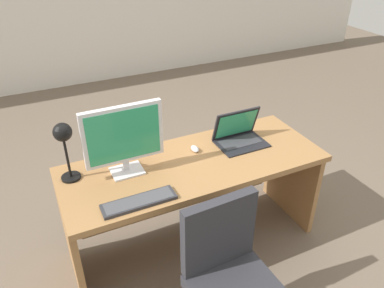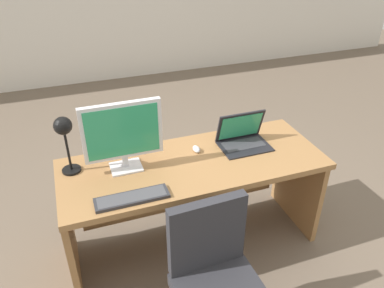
{
  "view_description": "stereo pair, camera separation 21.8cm",
  "coord_description": "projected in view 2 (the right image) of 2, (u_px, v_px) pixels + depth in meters",
  "views": [
    {
      "loc": [
        -0.92,
        -1.89,
        2.15
      ],
      "look_at": [
        0.0,
        0.03,
        0.86
      ],
      "focal_mm": 35.62,
      "sensor_mm": 36.0,
      "label": 1
    },
    {
      "loc": [
        -0.71,
        -1.97,
        2.15
      ],
      "look_at": [
        0.0,
        0.03,
        0.86
      ],
      "focal_mm": 35.62,
      "sensor_mm": 36.0,
      "label": 2
    }
  ],
  "objects": [
    {
      "name": "monitor",
      "position": [
        123.0,
        133.0,
        2.33
      ],
      "size": [
        0.5,
        0.16,
        0.46
      ],
      "color": "silver",
      "rests_on": "desk"
    },
    {
      "name": "laptop",
      "position": [
        242.0,
        135.0,
        2.69
      ],
      "size": [
        0.35,
        0.25,
        0.24
      ],
      "color": "black",
      "rests_on": "desk"
    },
    {
      "name": "mouse",
      "position": [
        196.0,
        149.0,
        2.63
      ],
      "size": [
        0.05,
        0.08,
        0.04
      ],
      "color": "silver",
      "rests_on": "desk"
    },
    {
      "name": "desk_lamp",
      "position": [
        64.0,
        133.0,
        2.27
      ],
      "size": [
        0.12,
        0.14,
        0.4
      ],
      "color": "black",
      "rests_on": "desk"
    },
    {
      "name": "keyboard",
      "position": [
        132.0,
        198.0,
        2.19
      ],
      "size": [
        0.43,
        0.12,
        0.02
      ],
      "color": "#2D2D33",
      "rests_on": "desk"
    },
    {
      "name": "desk",
      "position": [
        191.0,
        182.0,
        2.67
      ],
      "size": [
        1.76,
        0.68,
        0.74
      ],
      "color": "#9E7042",
      "rests_on": "ground"
    },
    {
      "name": "ground",
      "position": [
        147.0,
        146.0,
        4.12
      ],
      "size": [
        12.0,
        12.0,
        0.0
      ],
      "primitive_type": "plane",
      "color": "#6B5B4C"
    }
  ]
}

